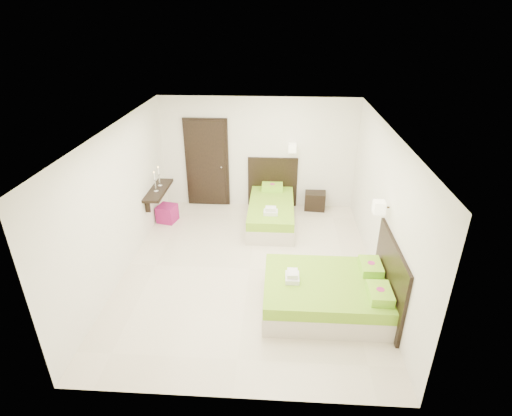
# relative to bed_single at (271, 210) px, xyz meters

# --- Properties ---
(floor) EXTENTS (5.50, 5.50, 0.00)m
(floor) POSITION_rel_bed_single_xyz_m (-0.35, -1.86, -0.29)
(floor) COLOR beige
(floor) RESTS_ON ground
(bed_single) EXTENTS (1.17, 1.95, 1.61)m
(bed_single) POSITION_rel_bed_single_xyz_m (0.00, 0.00, 0.00)
(bed_single) COLOR beige
(bed_single) RESTS_ON ground
(bed_double) EXTENTS (1.94, 1.65, 1.60)m
(bed_double) POSITION_rel_bed_single_xyz_m (1.01, -2.84, -0.00)
(bed_double) COLOR beige
(bed_double) RESTS_ON ground
(nightstand) EXTENTS (0.51, 0.47, 0.43)m
(nightstand) POSITION_rel_bed_single_xyz_m (1.02, 0.75, -0.08)
(nightstand) COLOR black
(nightstand) RESTS_ON ground
(ottoman) EXTENTS (0.46, 0.46, 0.38)m
(ottoman) POSITION_rel_bed_single_xyz_m (-2.33, -0.11, -0.10)
(ottoman) COLOR #83114F
(ottoman) RESTS_ON ground
(door) EXTENTS (1.02, 0.15, 2.14)m
(door) POSITION_rel_bed_single_xyz_m (-1.55, 0.84, 0.76)
(door) COLOR black
(door) RESTS_ON ground
(console_shelf) EXTENTS (0.35, 1.20, 0.78)m
(console_shelf) POSITION_rel_bed_single_xyz_m (-2.43, -0.26, 0.52)
(console_shelf) COLOR black
(console_shelf) RESTS_ON ground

